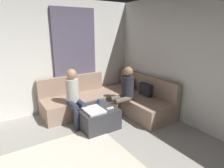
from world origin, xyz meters
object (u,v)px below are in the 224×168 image
(person_on_couch_back, at_px, (124,91))
(game_remote, at_px, (110,108))
(person_on_couch_side, at_px, (74,95))
(sectional_couch, at_px, (111,100))
(ottoman, at_px, (97,117))
(coffee_mug, at_px, (99,101))

(person_on_couch_back, bearing_deg, game_remote, 113.72)
(game_remote, distance_m, person_on_couch_back, 0.62)
(person_on_couch_back, relative_size, person_on_couch_side, 1.00)
(sectional_couch, height_order, game_remote, sectional_couch)
(person_on_couch_back, bearing_deg, ottoman, 93.90)
(person_on_couch_back, bearing_deg, coffee_mug, 73.34)
(sectional_couch, bearing_deg, person_on_couch_back, 6.35)
(sectional_couch, xyz_separation_m, ottoman, (0.55, -0.69, -0.07))
(person_on_couch_side, bearing_deg, ottoman, 128.45)
(sectional_couch, height_order, coffee_mug, sectional_couch)
(ottoman, height_order, person_on_couch_side, person_on_couch_side)
(sectional_couch, relative_size, game_remote, 17.00)
(coffee_mug, xyz_separation_m, person_on_couch_back, (0.17, 0.57, 0.19))
(sectional_couch, xyz_separation_m, coffee_mug, (0.33, -0.51, 0.19))
(coffee_mug, height_order, game_remote, coffee_mug)
(sectional_couch, bearing_deg, ottoman, -51.68)
(sectional_couch, height_order, person_on_couch_side, person_on_couch_side)
(coffee_mug, bearing_deg, sectional_couch, 122.54)
(game_remote, bearing_deg, ottoman, -129.29)
(coffee_mug, height_order, person_on_couch_side, person_on_couch_side)
(coffee_mug, relative_size, game_remote, 0.63)
(ottoman, bearing_deg, person_on_couch_back, 93.90)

